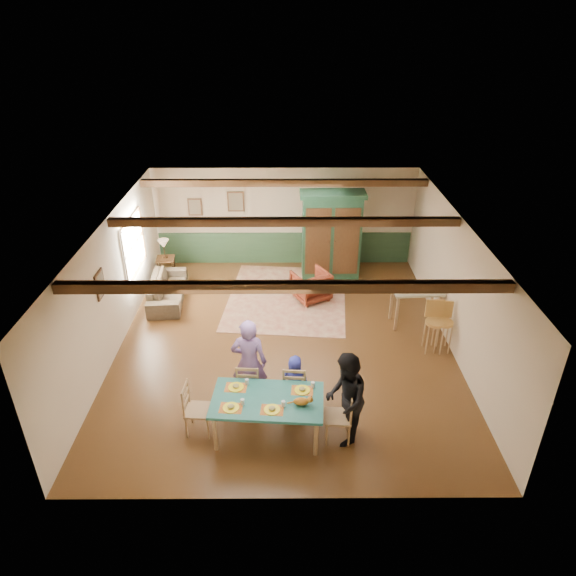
{
  "coord_description": "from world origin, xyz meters",
  "views": [
    {
      "loc": [
        0.02,
        -9.12,
        6.3
      ],
      "look_at": [
        0.07,
        0.34,
        1.15
      ],
      "focal_mm": 32.0,
      "sensor_mm": 36.0,
      "label": 1
    }
  ],
  "objects_px": {
    "dining_chair_end_left": "(198,409)",
    "armoire": "(331,236)",
    "person_woman": "(346,399)",
    "bar_stool_right": "(443,328)",
    "dining_table": "(268,417)",
    "dining_chair_far_right": "(295,385)",
    "sofa": "(168,289)",
    "table_lamp": "(164,249)",
    "bar_stool_left": "(434,328)",
    "person_man": "(249,363)",
    "person_child": "(295,381)",
    "cat": "(301,401)",
    "end_table": "(166,268)",
    "dining_chair_end_right": "(338,416)",
    "counter_table": "(415,307)",
    "dining_chair_far_left": "(249,383)",
    "armchair": "(311,285)"
  },
  "relations": [
    {
      "from": "dining_chair_end_left",
      "to": "armoire",
      "type": "distance_m",
      "value": 6.37
    },
    {
      "from": "person_woman",
      "to": "bar_stool_right",
      "type": "height_order",
      "value": "person_woman"
    },
    {
      "from": "dining_table",
      "to": "dining_chair_far_right",
      "type": "height_order",
      "value": "dining_chair_far_right"
    },
    {
      "from": "armoire",
      "to": "sofa",
      "type": "xyz_separation_m",
      "value": [
        -4.07,
        -1.26,
        -0.87
      ]
    },
    {
      "from": "table_lamp",
      "to": "bar_stool_left",
      "type": "relative_size",
      "value": 0.46
    },
    {
      "from": "person_man",
      "to": "bar_stool_left",
      "type": "xyz_separation_m",
      "value": [
        3.69,
        1.57,
        -0.31
      ]
    },
    {
      "from": "person_child",
      "to": "cat",
      "type": "distance_m",
      "value": 0.98
    },
    {
      "from": "person_woman",
      "to": "end_table",
      "type": "bearing_deg",
      "value": -140.75
    },
    {
      "from": "dining_chair_end_right",
      "to": "person_woman",
      "type": "xyz_separation_m",
      "value": [
        0.1,
        -0.01,
        0.35
      ]
    },
    {
      "from": "counter_table",
      "to": "bar_stool_right",
      "type": "xyz_separation_m",
      "value": [
        0.35,
        -1.01,
        0.09
      ]
    },
    {
      "from": "dining_chair_end_right",
      "to": "bar_stool_left",
      "type": "height_order",
      "value": "bar_stool_left"
    },
    {
      "from": "person_woman",
      "to": "sofa",
      "type": "xyz_separation_m",
      "value": [
        -3.85,
        4.68,
        -0.54
      ]
    },
    {
      "from": "dining_chair_end_left",
      "to": "bar_stool_left",
      "type": "bearing_deg",
      "value": -58.52
    },
    {
      "from": "dining_chair_far_right",
      "to": "bar_stool_left",
      "type": "height_order",
      "value": "bar_stool_left"
    },
    {
      "from": "dining_chair_far_left",
      "to": "bar_stool_right",
      "type": "bearing_deg",
      "value": -152.41
    },
    {
      "from": "armchair",
      "to": "bar_stool_right",
      "type": "relative_size",
      "value": 0.75
    },
    {
      "from": "dining_chair_far_right",
      "to": "table_lamp",
      "type": "xyz_separation_m",
      "value": [
        -3.32,
        5.09,
        0.34
      ]
    },
    {
      "from": "dining_chair_end_left",
      "to": "table_lamp",
      "type": "distance_m",
      "value": 5.96
    },
    {
      "from": "person_woman",
      "to": "end_table",
      "type": "height_order",
      "value": "person_woman"
    },
    {
      "from": "dining_chair_far_right",
      "to": "person_child",
      "type": "distance_m",
      "value": 0.09
    },
    {
      "from": "armoire",
      "to": "end_table",
      "type": "height_order",
      "value": "armoire"
    },
    {
      "from": "dining_table",
      "to": "person_man",
      "type": "xyz_separation_m",
      "value": [
        -0.34,
        0.83,
        0.49
      ]
    },
    {
      "from": "armoire",
      "to": "dining_chair_end_right",
      "type": "bearing_deg",
      "value": -93.67
    },
    {
      "from": "dining_chair_far_right",
      "to": "end_table",
      "type": "relative_size",
      "value": 1.69
    },
    {
      "from": "dining_chair_far_left",
      "to": "dining_chair_far_right",
      "type": "distance_m",
      "value": 0.8
    },
    {
      "from": "end_table",
      "to": "dining_chair_far_right",
      "type": "bearing_deg",
      "value": -56.91
    },
    {
      "from": "person_child",
      "to": "bar_stool_right",
      "type": "relative_size",
      "value": 0.94
    },
    {
      "from": "end_table",
      "to": "bar_stool_left",
      "type": "height_order",
      "value": "bar_stool_left"
    },
    {
      "from": "end_table",
      "to": "table_lamp",
      "type": "xyz_separation_m",
      "value": [
        0.0,
        0.0,
        0.54
      ]
    },
    {
      "from": "bar_stool_left",
      "to": "armchair",
      "type": "bearing_deg",
      "value": 139.78
    },
    {
      "from": "dining_chair_end_left",
      "to": "person_woman",
      "type": "height_order",
      "value": "person_woman"
    },
    {
      "from": "person_child",
      "to": "dining_chair_end_right",
      "type": "bearing_deg",
      "value": 133.15
    },
    {
      "from": "cat",
      "to": "bar_stool_left",
      "type": "xyz_separation_m",
      "value": [
        2.81,
        2.54,
        -0.29
      ]
    },
    {
      "from": "person_woman",
      "to": "dining_chair_end_left",
      "type": "bearing_deg",
      "value": -90.0
    },
    {
      "from": "bar_stool_left",
      "to": "end_table",
      "type": "bearing_deg",
      "value": 153.46
    },
    {
      "from": "dining_table",
      "to": "table_lamp",
      "type": "height_order",
      "value": "table_lamp"
    },
    {
      "from": "dining_table",
      "to": "bar_stool_right",
      "type": "distance_m",
      "value": 4.3
    },
    {
      "from": "dining_chair_far_right",
      "to": "armoire",
      "type": "distance_m",
      "value": 5.3
    },
    {
      "from": "end_table",
      "to": "bar_stool_right",
      "type": "bearing_deg",
      "value": -27.64
    },
    {
      "from": "person_child",
      "to": "cat",
      "type": "height_order",
      "value": "person_child"
    },
    {
      "from": "person_man",
      "to": "dining_chair_end_left",
      "type": "bearing_deg",
      "value": 46.85
    },
    {
      "from": "bar_stool_left",
      "to": "bar_stool_right",
      "type": "xyz_separation_m",
      "value": [
        0.19,
        0.03,
        -0.02
      ]
    },
    {
      "from": "person_man",
      "to": "table_lamp",
      "type": "xyz_separation_m",
      "value": [
        -2.52,
        4.95,
        -0.05
      ]
    },
    {
      "from": "sofa",
      "to": "table_lamp",
      "type": "height_order",
      "value": "table_lamp"
    },
    {
      "from": "dining_chair_far_right",
      "to": "bar_stool_left",
      "type": "relative_size",
      "value": 0.85
    },
    {
      "from": "armoire",
      "to": "cat",
      "type": "bearing_deg",
      "value": -99.4
    },
    {
      "from": "dining_table",
      "to": "person_man",
      "type": "relative_size",
      "value": 1.04
    },
    {
      "from": "cat",
      "to": "end_table",
      "type": "bearing_deg",
      "value": 124.14
    },
    {
      "from": "dining_chair_end_right",
      "to": "cat",
      "type": "height_order",
      "value": "dining_chair_end_right"
    },
    {
      "from": "person_man",
      "to": "end_table",
      "type": "bearing_deg",
      "value": -58.78
    }
  ]
}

